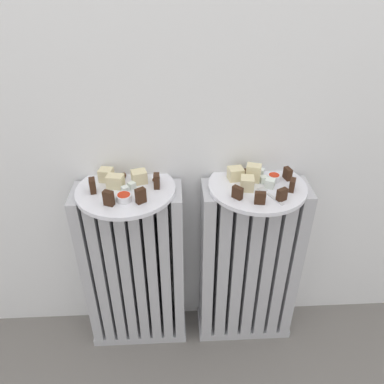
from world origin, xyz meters
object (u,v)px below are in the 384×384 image
Objects in this scene: plate_left at (126,190)px; fork at (269,195)px; jam_bowl_right at (274,177)px; jam_bowl_left at (124,197)px; radiator_right at (248,266)px; radiator_left at (135,270)px; plate_right at (257,186)px.

plate_left is 3.02× the size of fork.
plate_left is 0.43m from jam_bowl_right.
jam_bowl_left is 1.15× the size of jam_bowl_right.
radiator_right is 0.50m from plate_left.
radiator_right is (0.38, -0.00, -0.00)m from radiator_left.
radiator_left is at bearing 180.00° from plate_right.
plate_right is (0.00, 0.00, 0.32)m from radiator_right.
radiator_left is at bearing 180.00° from radiator_right.
radiator_left is 6.54× the size of fork.
radiator_left is 0.38m from radiator_right.
jam_bowl_right is at bearing 68.88° from fork.
fork is at bearing -69.09° from radiator_right.
jam_bowl_left is at bearing -169.21° from jam_bowl_right.
jam_bowl_left is at bearing -170.43° from plate_right.
plate_left and plate_right have the same top height.
plate_right is at bearing -0.00° from radiator_left.
radiator_left is 2.17× the size of plate_left.
radiator_right is at bearing -160.56° from jam_bowl_right.
radiator_right is 0.34m from jam_bowl_right.
fork is at bearing 0.89° from jam_bowl_left.
fork is (0.02, -0.06, 0.01)m from plate_right.
jam_bowl_right is 0.39× the size of fork.
jam_bowl_left is 0.44m from jam_bowl_right.
radiator_right is 0.51m from jam_bowl_left.
radiator_left is at bearing 90.00° from plate_left.
jam_bowl_right reaches higher than plate_right.
radiator_right is at bearing 110.91° from fork.
fork reaches higher than radiator_right.
plate_right is (0.38, 0.00, 0.00)m from plate_left.
radiator_right is at bearing 9.57° from jam_bowl_left.
radiator_right is at bearing 180.00° from plate_right.
plate_right is at bearing -160.56° from jam_bowl_right.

